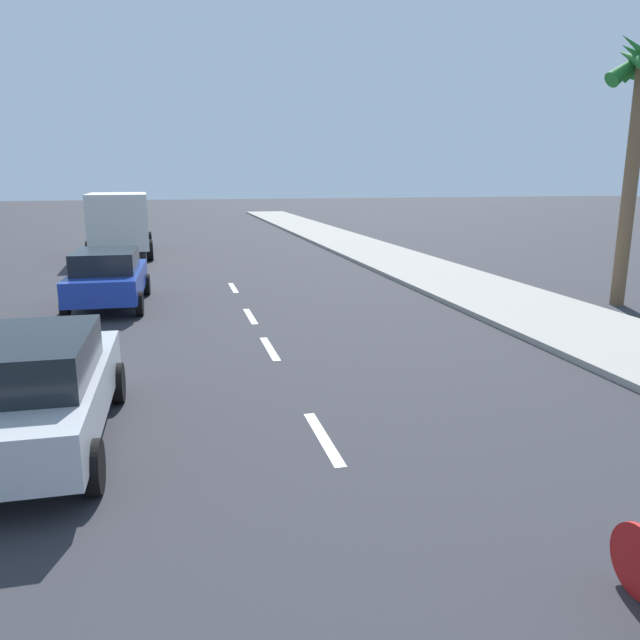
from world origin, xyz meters
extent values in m
plane|color=#2D2D33|center=(0.00, 20.00, 0.00)|extent=(160.00, 160.00, 0.00)
cube|color=#9E998E|center=(7.32, 22.00, 0.07)|extent=(3.60, 80.00, 0.14)
cube|color=white|center=(0.00, 9.37, 0.00)|extent=(0.16, 1.80, 0.01)
cube|color=white|center=(0.00, 13.96, 0.00)|extent=(0.16, 1.80, 0.01)
cube|color=white|center=(0.00, 17.06, 0.00)|extent=(0.16, 1.80, 0.01)
cube|color=white|center=(0.00, 21.28, 0.00)|extent=(0.16, 1.80, 0.01)
cylinder|color=red|center=(1.80, 5.59, 0.33)|extent=(0.07, 0.66, 0.66)
cube|color=#B7BABF|center=(-3.77, 10.04, 0.69)|extent=(1.89, 4.35, 0.64)
cube|color=black|center=(-3.77, 9.82, 1.29)|extent=(1.63, 2.27, 0.56)
cylinder|color=black|center=(-2.83, 11.49, 0.32)|extent=(0.19, 0.64, 0.64)
cylinder|color=black|center=(-2.88, 8.55, 0.32)|extent=(0.19, 0.64, 0.64)
cube|color=#1E389E|center=(-3.62, 19.32, 0.69)|extent=(1.94, 4.36, 0.64)
cube|color=black|center=(-3.62, 19.10, 1.29)|extent=(1.66, 2.29, 0.56)
cylinder|color=black|center=(-4.47, 20.81, 0.32)|extent=(0.20, 0.65, 0.64)
cylinder|color=black|center=(-2.67, 20.75, 0.32)|extent=(0.20, 0.65, 0.64)
cylinder|color=black|center=(-4.56, 17.88, 0.32)|extent=(0.20, 0.65, 0.64)
cylinder|color=black|center=(-2.76, 17.83, 0.32)|extent=(0.20, 0.65, 0.64)
cube|color=#23478C|center=(-4.11, 32.70, 1.20)|extent=(2.48, 2.42, 1.40)
cube|color=silver|center=(-4.01, 29.72, 1.65)|extent=(2.54, 4.24, 2.30)
cylinder|color=black|center=(-5.30, 32.53, 0.45)|extent=(0.31, 0.91, 0.90)
cylinder|color=black|center=(-2.90, 32.61, 0.45)|extent=(0.31, 0.91, 0.90)
cylinder|color=black|center=(-5.17, 28.63, 0.45)|extent=(0.31, 0.91, 0.90)
cylinder|color=black|center=(-2.77, 28.72, 0.45)|extent=(0.31, 0.91, 0.90)
cylinder|color=brown|center=(10.21, 16.06, 3.31)|extent=(0.37, 0.37, 6.61)
cone|color=#1E6B28|center=(10.20, 16.31, 6.46)|extent=(1.77, 0.51, 1.41)
cone|color=#1E6B28|center=(9.97, 16.14, 6.46)|extent=(0.77, 1.67, 1.14)
camera|label=1|loc=(-1.91, 1.85, 3.52)|focal=34.07mm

